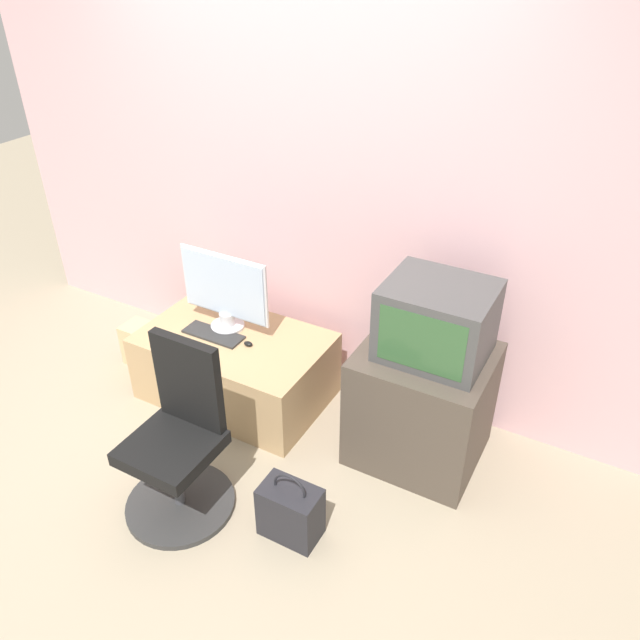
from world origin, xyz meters
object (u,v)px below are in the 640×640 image
main_monitor (225,291)px  handbag (290,511)px  keyboard (213,334)px  mouse (248,344)px  office_chair (179,447)px  crt_tv (437,321)px  cardboard_box_lower (143,344)px

main_monitor → handbag: (0.93, -0.82, -0.53)m
keyboard → mouse: mouse is taller
keyboard → handbag: 1.22m
main_monitor → handbag: bearing=-41.4°
mouse → office_chair: size_ratio=0.06×
keyboard → crt_tv: 1.38m
mouse → office_chair: (0.13, -0.79, -0.08)m
main_monitor → office_chair: bearing=-68.5°
main_monitor → mouse: bearing=-25.4°
office_chair → cardboard_box_lower: size_ratio=3.30×
mouse → cardboard_box_lower: bearing=179.2°
mouse → crt_tv: (1.06, 0.12, 0.42)m
crt_tv → mouse: bearing=-173.4°
cardboard_box_lower → handbag: handbag is taller
crt_tv → office_chair: size_ratio=0.57×
keyboard → handbag: size_ratio=0.96×
mouse → handbag: (0.71, -0.72, -0.29)m
crt_tv → cardboard_box_lower: bearing=-176.7°
mouse → cardboard_box_lower: mouse is taller
main_monitor → keyboard: bearing=-101.0°
office_chair → keyboard: bearing=115.7°
main_monitor → keyboard: 0.27m
office_chair → handbag: size_ratio=2.35×
keyboard → mouse: 0.24m
keyboard → cardboard_box_lower: size_ratio=1.35×
main_monitor → mouse: size_ratio=10.81×
cardboard_box_lower → mouse: bearing=-0.8°
main_monitor → crt_tv: crt_tv is taller
mouse → cardboard_box_lower: 0.93m
crt_tv → main_monitor: bearing=-179.2°
mouse → cardboard_box_lower: size_ratio=0.20×
office_chair → main_monitor: bearing=111.5°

